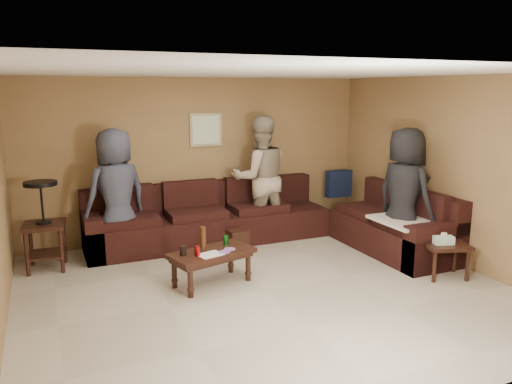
{
  "coord_description": "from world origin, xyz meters",
  "views": [
    {
      "loc": [
        -2.29,
        -5.02,
        2.32
      ],
      "look_at": [
        0.25,
        0.85,
        1.0
      ],
      "focal_mm": 35.0,
      "sensor_mm": 36.0,
      "label": 1
    }
  ],
  "objects_px": {
    "coffee_table": "(211,256)",
    "person_left": "(116,194)",
    "person_middle": "(260,178)",
    "waste_bin": "(237,241)",
    "side_table_right": "(445,248)",
    "person_right": "(404,194)",
    "end_table_left": "(44,224)",
    "sectional_sofa": "(273,225)"
  },
  "relations": [
    {
      "from": "sectional_sofa",
      "to": "waste_bin",
      "type": "relative_size",
      "value": 14.31
    },
    {
      "from": "coffee_table",
      "to": "person_left",
      "type": "xyz_separation_m",
      "value": [
        -0.87,
        1.45,
        0.55
      ]
    },
    {
      "from": "person_left",
      "to": "end_table_left",
      "type": "bearing_deg",
      "value": -14.43
    },
    {
      "from": "side_table_right",
      "to": "person_left",
      "type": "distance_m",
      "value": 4.38
    },
    {
      "from": "sectional_sofa",
      "to": "person_left",
      "type": "bearing_deg",
      "value": 170.55
    },
    {
      "from": "end_table_left",
      "to": "person_right",
      "type": "bearing_deg",
      "value": -18.29
    },
    {
      "from": "sectional_sofa",
      "to": "end_table_left",
      "type": "distance_m",
      "value": 3.17
    },
    {
      "from": "side_table_right",
      "to": "person_right",
      "type": "relative_size",
      "value": 0.35
    },
    {
      "from": "coffee_table",
      "to": "side_table_right",
      "type": "height_order",
      "value": "coffee_table"
    },
    {
      "from": "sectional_sofa",
      "to": "person_left",
      "type": "relative_size",
      "value": 2.56
    },
    {
      "from": "coffee_table",
      "to": "person_middle",
      "type": "xyz_separation_m",
      "value": [
        1.33,
        1.55,
        0.6
      ]
    },
    {
      "from": "sectional_sofa",
      "to": "person_middle",
      "type": "xyz_separation_m",
      "value": [
        -0.0,
        0.47,
        0.64
      ]
    },
    {
      "from": "person_middle",
      "to": "person_left",
      "type": "bearing_deg",
      "value": 9.5
    },
    {
      "from": "coffee_table",
      "to": "person_left",
      "type": "height_order",
      "value": "person_left"
    },
    {
      "from": "waste_bin",
      "to": "person_left",
      "type": "height_order",
      "value": "person_left"
    },
    {
      "from": "waste_bin",
      "to": "person_left",
      "type": "bearing_deg",
      "value": 165.63
    },
    {
      "from": "coffee_table",
      "to": "end_table_left",
      "type": "relative_size",
      "value": 0.94
    },
    {
      "from": "coffee_table",
      "to": "person_left",
      "type": "distance_m",
      "value": 1.78
    },
    {
      "from": "coffee_table",
      "to": "person_middle",
      "type": "relative_size",
      "value": 0.57
    },
    {
      "from": "coffee_table",
      "to": "person_right",
      "type": "xyz_separation_m",
      "value": [
        2.73,
        -0.15,
        0.55
      ]
    },
    {
      "from": "person_left",
      "to": "person_middle",
      "type": "bearing_deg",
      "value": 162.24
    },
    {
      "from": "side_table_right",
      "to": "person_left",
      "type": "height_order",
      "value": "person_left"
    },
    {
      "from": "coffee_table",
      "to": "person_middle",
      "type": "bearing_deg",
      "value": 49.39
    },
    {
      "from": "sectional_sofa",
      "to": "person_left",
      "type": "height_order",
      "value": "person_left"
    },
    {
      "from": "person_right",
      "to": "person_middle",
      "type": "bearing_deg",
      "value": 29.88
    },
    {
      "from": "sectional_sofa",
      "to": "side_table_right",
      "type": "bearing_deg",
      "value": -54.79
    },
    {
      "from": "coffee_table",
      "to": "waste_bin",
      "type": "distance_m",
      "value": 1.29
    },
    {
      "from": "person_middle",
      "to": "waste_bin",
      "type": "bearing_deg",
      "value": 48.05
    },
    {
      "from": "end_table_left",
      "to": "person_right",
      "type": "relative_size",
      "value": 0.64
    },
    {
      "from": "person_middle",
      "to": "end_table_left",
      "type": "bearing_deg",
      "value": 10.5
    },
    {
      "from": "side_table_right",
      "to": "person_middle",
      "type": "relative_size",
      "value": 0.33
    },
    {
      "from": "sectional_sofa",
      "to": "person_middle",
      "type": "bearing_deg",
      "value": 90.03
    },
    {
      "from": "end_table_left",
      "to": "person_left",
      "type": "bearing_deg",
      "value": 5.98
    },
    {
      "from": "side_table_right",
      "to": "person_right",
      "type": "bearing_deg",
      "value": 92.05
    },
    {
      "from": "person_right",
      "to": "person_left",
      "type": "bearing_deg",
      "value": 56.54
    },
    {
      "from": "coffee_table",
      "to": "end_table_left",
      "type": "distance_m",
      "value": 2.28
    },
    {
      "from": "end_table_left",
      "to": "waste_bin",
      "type": "relative_size",
      "value": 3.6
    },
    {
      "from": "end_table_left",
      "to": "person_left",
      "type": "relative_size",
      "value": 0.65
    },
    {
      "from": "coffee_table",
      "to": "person_right",
      "type": "relative_size",
      "value": 0.6
    },
    {
      "from": "sectional_sofa",
      "to": "person_middle",
      "type": "relative_size",
      "value": 2.41
    },
    {
      "from": "sectional_sofa",
      "to": "person_right",
      "type": "relative_size",
      "value": 2.55
    },
    {
      "from": "side_table_right",
      "to": "person_left",
      "type": "relative_size",
      "value": 0.35
    }
  ]
}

